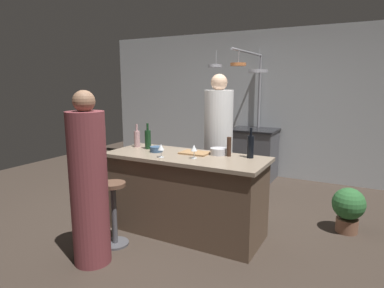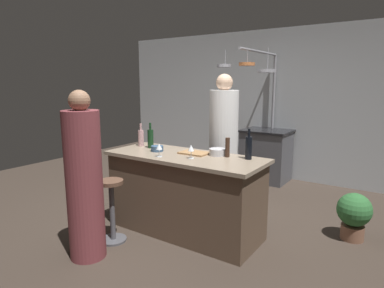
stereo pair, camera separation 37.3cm
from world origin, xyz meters
name	(u,v)px [view 1 (the left image)]	position (x,y,z in m)	size (l,w,h in m)	color
ground_plane	(186,231)	(0.00, 0.00, 0.00)	(9.00, 9.00, 0.00)	#382D26
back_wall	(261,104)	(0.00, 2.85, 1.30)	(6.40, 0.16, 2.60)	#B2B7BC
kitchen_island	(186,194)	(0.00, 0.00, 0.45)	(1.80, 0.72, 0.90)	brown
stove_range	(253,154)	(0.00, 2.45, 0.45)	(0.80, 0.64, 0.89)	#47474C
chef	(218,147)	(0.00, 0.90, 0.83)	(0.38, 0.38, 1.80)	white
bar_stool_left	(114,211)	(-0.51, -0.62, 0.38)	(0.28, 0.28, 0.68)	#4C4C51
guest_left	(89,186)	(-0.47, -0.98, 0.75)	(0.34, 0.34, 1.62)	brown
overhead_pot_rack	(248,84)	(0.05, 1.91, 1.67)	(0.88, 1.42, 2.17)	gray
potted_plant	(348,207)	(1.63, 0.86, 0.30)	(0.36, 0.36, 0.52)	brown
cutting_board	(195,153)	(0.06, 0.12, 0.91)	(0.32, 0.22, 0.02)	#997047
pepper_mill	(229,147)	(0.44, 0.18, 1.01)	(0.05, 0.05, 0.21)	#382319
wine_bottle_red	(148,139)	(-0.57, 0.10, 1.02)	(0.07, 0.07, 0.31)	#143319
wine_bottle_dark	(250,146)	(0.67, 0.21, 1.03)	(0.07, 0.07, 0.32)	black
wine_bottle_rose	(137,138)	(-0.76, 0.13, 1.01)	(0.07, 0.07, 0.29)	#B78C8E
wine_glass_by_chef	(161,148)	(-0.17, -0.22, 1.01)	(0.07, 0.07, 0.15)	silver
wine_glass_near_right_guest	(194,149)	(0.16, -0.10, 1.01)	(0.07, 0.07, 0.15)	silver
mixing_bowl_steel	(218,151)	(0.31, 0.19, 0.94)	(0.18, 0.18, 0.07)	#B7B7BC
mixing_bowl_blue	(156,149)	(-0.38, -0.01, 0.93)	(0.14, 0.14, 0.06)	#334C6B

